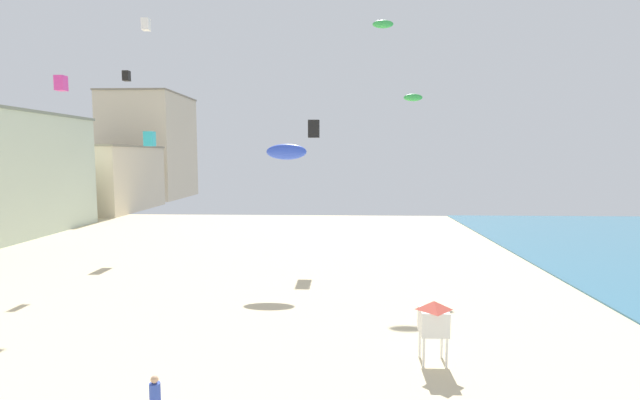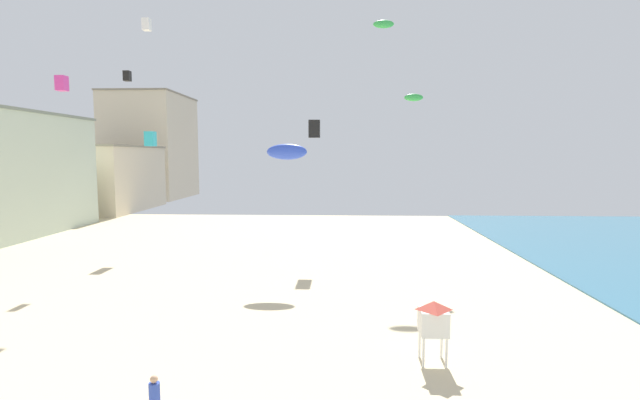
{
  "view_description": "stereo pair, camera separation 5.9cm",
  "coord_description": "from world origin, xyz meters",
  "px_view_note": "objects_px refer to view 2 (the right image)",
  "views": [
    {
      "loc": [
        6.51,
        -4.35,
        8.36
      ],
      "look_at": [
        5.58,
        17.52,
        6.25
      ],
      "focal_mm": 26.1,
      "sensor_mm": 36.0,
      "label": 1
    },
    {
      "loc": [
        6.57,
        -4.34,
        8.36
      ],
      "look_at": [
        5.58,
        17.52,
        6.25
      ],
      "focal_mm": 26.1,
      "sensor_mm": 36.0,
      "label": 2
    }
  ],
  "objects_px": {
    "kite_green_parafoil": "(384,24)",
    "kite_white_box_2": "(147,24)",
    "lifeguard_stand": "(433,318)",
    "kite_blue_parafoil": "(287,152)",
    "kite_magenta_box_2": "(62,83)",
    "kite_cyan_box": "(150,139)",
    "kite_black_box_2": "(127,76)",
    "kite_black_box": "(314,129)",
    "kite_flyer": "(155,398)",
    "kite_green_parafoil_2": "(414,97)"
  },
  "relations": [
    {
      "from": "kite_green_parafoil",
      "to": "kite_white_box_2",
      "type": "xyz_separation_m",
      "value": [
        -18.01,
        -4.84,
        -1.13
      ]
    },
    {
      "from": "lifeguard_stand",
      "to": "kite_white_box_2",
      "type": "bearing_deg",
      "value": 117.32
    },
    {
      "from": "kite_green_parafoil",
      "to": "kite_blue_parafoil",
      "type": "height_order",
      "value": "kite_green_parafoil"
    },
    {
      "from": "kite_magenta_box_2",
      "to": "kite_cyan_box",
      "type": "distance_m",
      "value": 11.92
    },
    {
      "from": "kite_black_box_2",
      "to": "kite_magenta_box_2",
      "type": "bearing_deg",
      "value": -95.07
    },
    {
      "from": "kite_black_box",
      "to": "kite_magenta_box_2",
      "type": "xyz_separation_m",
      "value": [
        -15.97,
        -9.32,
        2.46
      ]
    },
    {
      "from": "kite_black_box",
      "to": "kite_white_box_2",
      "type": "distance_m",
      "value": 15.02
    },
    {
      "from": "kite_blue_parafoil",
      "to": "kite_black_box_2",
      "type": "distance_m",
      "value": 15.83
    },
    {
      "from": "kite_flyer",
      "to": "kite_cyan_box",
      "type": "relative_size",
      "value": 1.24
    },
    {
      "from": "kite_black_box",
      "to": "kite_white_box_2",
      "type": "relative_size",
      "value": 1.69
    },
    {
      "from": "kite_green_parafoil",
      "to": "kite_green_parafoil_2",
      "type": "xyz_separation_m",
      "value": [
        2.06,
        -3.48,
        -6.43
      ]
    },
    {
      "from": "kite_black_box",
      "to": "kite_cyan_box",
      "type": "bearing_deg",
      "value": 171.96
    },
    {
      "from": "kite_flyer",
      "to": "kite_green_parafoil_2",
      "type": "bearing_deg",
      "value": -107.61
    },
    {
      "from": "kite_black_box",
      "to": "kite_magenta_box_2",
      "type": "height_order",
      "value": "kite_magenta_box_2"
    },
    {
      "from": "kite_blue_parafoil",
      "to": "kite_black_box_2",
      "type": "bearing_deg",
      "value": 159.85
    },
    {
      "from": "kite_flyer",
      "to": "kite_cyan_box",
      "type": "xyz_separation_m",
      "value": [
        -11.49,
        28.09,
        8.92
      ]
    },
    {
      "from": "lifeguard_stand",
      "to": "kite_green_parafoil_2",
      "type": "distance_m",
      "value": 21.28
    },
    {
      "from": "kite_blue_parafoil",
      "to": "kite_green_parafoil_2",
      "type": "xyz_separation_m",
      "value": [
        9.38,
        3.45,
        4.16
      ]
    },
    {
      "from": "kite_blue_parafoil",
      "to": "kite_cyan_box",
      "type": "distance_m",
      "value": 15.87
    },
    {
      "from": "lifeguard_stand",
      "to": "kite_cyan_box",
      "type": "distance_m",
      "value": 32.26
    },
    {
      "from": "kite_blue_parafoil",
      "to": "kite_magenta_box_2",
      "type": "relative_size",
      "value": 2.96
    },
    {
      "from": "kite_green_parafoil_2",
      "to": "kite_magenta_box_2",
      "type": "xyz_separation_m",
      "value": [
        -23.76,
        -6.39,
        0.26
      ]
    },
    {
      "from": "kite_cyan_box",
      "to": "lifeguard_stand",
      "type": "bearing_deg",
      "value": -47.94
    },
    {
      "from": "lifeguard_stand",
      "to": "kite_magenta_box_2",
      "type": "relative_size",
      "value": 2.63
    },
    {
      "from": "kite_green_parafoil",
      "to": "kite_magenta_box_2",
      "type": "relative_size",
      "value": 1.78
    },
    {
      "from": "kite_magenta_box_2",
      "to": "kite_green_parafoil",
      "type": "bearing_deg",
      "value": 24.48
    },
    {
      "from": "kite_black_box",
      "to": "kite_black_box_2",
      "type": "bearing_deg",
      "value": -174.9
    },
    {
      "from": "kite_flyer",
      "to": "kite_magenta_box_2",
      "type": "xyz_separation_m",
      "value": [
        -12.51,
        16.66,
        12.12
      ]
    },
    {
      "from": "kite_flyer",
      "to": "kite_green_parafoil",
      "type": "distance_m",
      "value": 33.51
    },
    {
      "from": "kite_flyer",
      "to": "kite_black_box",
      "type": "xyz_separation_m",
      "value": [
        3.46,
        25.98,
        9.65
      ]
    },
    {
      "from": "kite_flyer",
      "to": "kite_green_parafoil_2",
      "type": "distance_m",
      "value": 28.26
    },
    {
      "from": "kite_blue_parafoil",
      "to": "kite_black_box_2",
      "type": "xyz_separation_m",
      "value": [
        -13.67,
        5.01,
        6.21
      ]
    },
    {
      "from": "kite_green_parafoil_2",
      "to": "kite_cyan_box",
      "type": "xyz_separation_m",
      "value": [
        -22.74,
        5.04,
        -2.94
      ]
    },
    {
      "from": "kite_flyer",
      "to": "kite_black_box_2",
      "type": "relative_size",
      "value": 2.0
    },
    {
      "from": "kite_green_parafoil",
      "to": "kite_magenta_box_2",
      "type": "height_order",
      "value": "kite_green_parafoil"
    },
    {
      "from": "kite_flyer",
      "to": "kite_black_box_2",
      "type": "xyz_separation_m",
      "value": [
        -11.8,
        24.62,
        13.9
      ]
    },
    {
      "from": "kite_flyer",
      "to": "kite_black_box",
      "type": "distance_m",
      "value": 27.93
    },
    {
      "from": "kite_flyer",
      "to": "kite_white_box_2",
      "type": "height_order",
      "value": "kite_white_box_2"
    },
    {
      "from": "kite_flyer",
      "to": "kite_black_box",
      "type": "height_order",
      "value": "kite_black_box"
    },
    {
      "from": "kite_green_parafoil_2",
      "to": "kite_white_box_2",
      "type": "distance_m",
      "value": 20.81
    },
    {
      "from": "kite_white_box_2",
      "to": "kite_magenta_box_2",
      "type": "height_order",
      "value": "kite_white_box_2"
    },
    {
      "from": "kite_white_box_2",
      "to": "kite_magenta_box_2",
      "type": "xyz_separation_m",
      "value": [
        -3.68,
        -5.04,
        -5.04
      ]
    },
    {
      "from": "kite_white_box_2",
      "to": "kite_magenta_box_2",
      "type": "relative_size",
      "value": 0.9
    },
    {
      "from": "kite_black_box",
      "to": "kite_black_box_2",
      "type": "xyz_separation_m",
      "value": [
        -15.26,
        -1.36,
        4.25
      ]
    },
    {
      "from": "kite_blue_parafoil",
      "to": "kite_black_box",
      "type": "xyz_separation_m",
      "value": [
        1.59,
        6.38,
        1.96
      ]
    },
    {
      "from": "kite_flyer",
      "to": "kite_green_parafoil",
      "type": "xyz_separation_m",
      "value": [
        9.19,
        26.53,
        18.29
      ]
    },
    {
      "from": "kite_blue_parafoil",
      "to": "kite_green_parafoil_2",
      "type": "relative_size",
      "value": 1.99
    },
    {
      "from": "kite_white_box_2",
      "to": "kite_flyer",
      "type": "bearing_deg",
      "value": -67.87
    },
    {
      "from": "kite_magenta_box_2",
      "to": "lifeguard_stand",
      "type": "bearing_deg",
      "value": -28.19
    },
    {
      "from": "kite_flyer",
      "to": "kite_blue_parafoil",
      "type": "distance_m",
      "value": 21.14
    }
  ]
}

